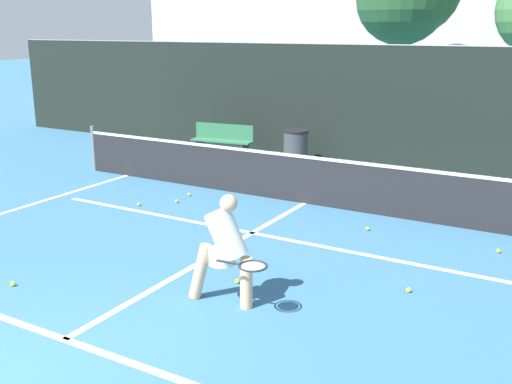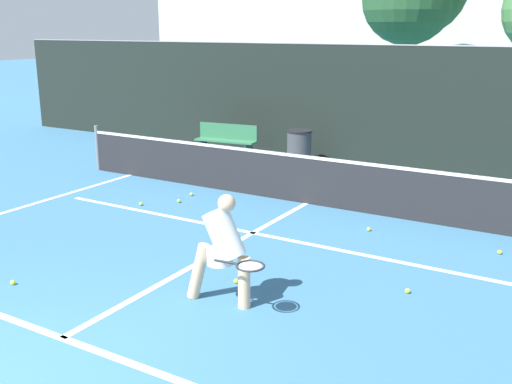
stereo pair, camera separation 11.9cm
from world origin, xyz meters
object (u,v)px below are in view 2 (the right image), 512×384
at_px(player_practicing, 223,246).
at_px(parked_car, 490,124).
at_px(courtside_bench, 226,139).
at_px(trash_bin, 299,148).

xyz_separation_m(player_practicing, parked_car, (0.86, 12.45, -0.12)).
relative_size(courtside_bench, trash_bin, 1.93).
bearing_deg(courtside_bench, parked_car, 35.73).
relative_size(courtside_bench, parked_car, 0.36).
relative_size(player_practicing, parked_car, 0.30).
distance_m(courtside_bench, parked_car, 7.65).
bearing_deg(parked_car, player_practicing, -93.93).
bearing_deg(player_practicing, parked_car, 78.19).
distance_m(player_practicing, parked_car, 12.48).
relative_size(player_practicing, courtside_bench, 0.84).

